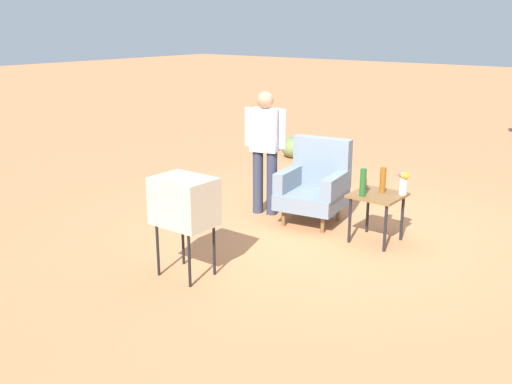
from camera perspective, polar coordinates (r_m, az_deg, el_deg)
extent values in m
plane|color=#C17A4C|center=(7.30, 7.01, -3.61)|extent=(60.00, 60.00, 0.00)
cylinder|color=brown|center=(7.31, 2.73, -2.53)|extent=(0.05, 0.05, 0.22)
cylinder|color=brown|center=(7.11, 6.60, -3.18)|extent=(0.05, 0.05, 0.22)
cylinder|color=brown|center=(7.77, 4.44, -1.41)|extent=(0.05, 0.05, 0.22)
cylinder|color=brown|center=(7.59, 8.11, -1.98)|extent=(0.05, 0.05, 0.22)
cube|color=slate|center=(7.38, 5.51, -0.71)|extent=(0.87, 0.87, 0.20)
cube|color=slate|center=(7.55, 6.56, 2.97)|extent=(0.78, 0.28, 0.64)
cube|color=slate|center=(7.44, 3.30, 1.33)|extent=(0.25, 0.70, 0.26)
cube|color=slate|center=(7.20, 7.91, 0.69)|extent=(0.25, 0.70, 0.26)
cylinder|color=black|center=(6.79, 9.26, -2.76)|extent=(0.04, 0.04, 0.55)
cylinder|color=black|center=(6.61, 12.66, -3.51)|extent=(0.04, 0.04, 0.55)
cylinder|color=black|center=(7.17, 10.99, -1.82)|extent=(0.04, 0.04, 0.55)
cylinder|color=black|center=(7.00, 14.25, -2.50)|extent=(0.04, 0.04, 0.55)
cube|color=brown|center=(6.80, 11.93, -0.31)|extent=(0.56, 0.56, 0.03)
cylinder|color=black|center=(5.88, -4.16, -5.68)|extent=(0.03, 0.03, 0.55)
cylinder|color=black|center=(6.16, -7.24, -4.72)|extent=(0.03, 0.03, 0.55)
cylinder|color=black|center=(5.64, -6.61, -6.75)|extent=(0.03, 0.03, 0.55)
cylinder|color=black|center=(5.93, -9.68, -5.68)|extent=(0.03, 0.03, 0.55)
cube|color=#BCB299|center=(5.73, -7.11, -0.91)|extent=(0.60, 0.44, 0.48)
cube|color=#383D3F|center=(5.88, -5.58, -0.39)|extent=(0.42, 0.01, 0.34)
cylinder|color=#2D3347|center=(7.73, 0.19, 1.02)|extent=(0.14, 0.14, 0.86)
cylinder|color=#2D3347|center=(7.66, 1.58, 0.87)|extent=(0.14, 0.14, 0.86)
cube|color=silver|center=(7.54, 0.90, 6.15)|extent=(0.41, 0.31, 0.56)
cylinder|color=silver|center=(7.63, -0.78, 6.48)|extent=(0.09, 0.09, 0.50)
cylinder|color=silver|center=(7.45, 2.63, 6.23)|extent=(0.09, 0.09, 0.50)
sphere|color=#A37556|center=(7.48, 0.92, 9.09)|extent=(0.22, 0.22, 0.22)
cylinder|color=brown|center=(6.82, 12.44, 1.16)|extent=(0.07, 0.07, 0.30)
cylinder|color=red|center=(6.97, 10.62, 0.82)|extent=(0.07, 0.07, 0.12)
cylinder|color=#1E5623|center=(6.64, 10.53, 0.94)|extent=(0.07, 0.07, 0.32)
cylinder|color=silver|center=(6.82, 14.35, 0.49)|extent=(0.09, 0.09, 0.18)
sphere|color=yellow|center=(6.78, 14.43, 1.63)|extent=(0.07, 0.07, 0.07)
sphere|color=#E04C66|center=(6.81, 14.16, 1.70)|extent=(0.07, 0.07, 0.07)
sphere|color=orange|center=(6.75, 14.65, 1.56)|extent=(0.07, 0.07, 0.07)
ellipsoid|color=olive|center=(11.04, 3.83, 4.45)|extent=(0.52, 0.52, 0.40)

